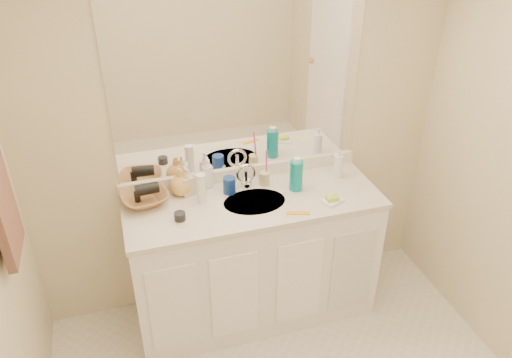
{
  "coord_description": "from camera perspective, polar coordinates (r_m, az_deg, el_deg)",
  "views": [
    {
      "loc": [
        -0.71,
        -1.34,
        2.49
      ],
      "look_at": [
        0.0,
        0.97,
        1.05
      ],
      "focal_mm": 35.0,
      "sensor_mm": 36.0,
      "label": 1
    }
  ],
  "objects": [
    {
      "name": "hair_dryer",
      "position": [
        2.94,
        -12.35,
        -1.12
      ],
      "size": [
        0.14,
        0.08,
        0.07
      ],
      "primitive_type": "cylinder",
      "rotation": [
        0.0,
        1.57,
        0.08
      ],
      "color": "black",
      "rests_on": "wicker_basket"
    },
    {
      "name": "countertop",
      "position": [
        2.95,
        -0.28,
        -2.62
      ],
      "size": [
        1.52,
        0.57,
        0.03
      ],
      "primitive_type": "cube",
      "color": "beige",
      "rests_on": "vanity_cabinet"
    },
    {
      "name": "green_soap",
      "position": [
        2.94,
        8.7,
        -2.19
      ],
      "size": [
        0.07,
        0.05,
        0.03
      ],
      "primitive_type": "cube",
      "rotation": [
        0.0,
        0.0,
        0.02
      ],
      "color": "#B3DA35",
      "rests_on": "soap_dish"
    },
    {
      "name": "backsplash",
      "position": [
        3.13,
        -1.66,
        0.73
      ],
      "size": [
        1.52,
        0.03,
        0.08
      ],
      "primitive_type": "cube",
      "color": "white",
      "rests_on": "countertop"
    },
    {
      "name": "soap_bottle_cream",
      "position": [
        2.98,
        -7.94,
        -0.22
      ],
      "size": [
        0.1,
        0.1,
        0.17
      ],
      "primitive_type": "imported",
      "rotation": [
        0.0,
        0.0,
        0.32
      ],
      "color": "beige",
      "rests_on": "countertop"
    },
    {
      "name": "sink_basin",
      "position": [
        2.93,
        -0.17,
        -2.77
      ],
      "size": [
        0.37,
        0.37,
        0.02
      ],
      "primitive_type": "cylinder",
      "color": "beige",
      "rests_on": "countertop"
    },
    {
      "name": "orange_comb",
      "position": [
        2.83,
        4.83,
        -3.91
      ],
      "size": [
        0.14,
        0.07,
        0.01
      ],
      "primitive_type": "cube",
      "rotation": [
        0.0,
        0.0,
        -0.3
      ],
      "color": "gold",
      "rests_on": "countertop"
    },
    {
      "name": "mouthwash_bottle",
      "position": [
        3.0,
        4.62,
        0.4
      ],
      "size": [
        0.11,
        0.11,
        0.19
      ],
      "primitive_type": "cylinder",
      "rotation": [
        0.0,
        0.0,
        0.4
      ],
      "color": "#0C8A91",
      "rests_on": "countertop"
    },
    {
      "name": "vanity_cabinet",
      "position": [
        3.21,
        -0.26,
        -9.19
      ],
      "size": [
        1.5,
        0.55,
        0.85
      ],
      "primitive_type": "cube",
      "color": "white",
      "rests_on": "floor"
    },
    {
      "name": "soap_dish",
      "position": [
        2.95,
        8.68,
        -2.48
      ],
      "size": [
        0.14,
        0.13,
        0.01
      ],
      "primitive_type": "cube",
      "rotation": [
        0.0,
        0.0,
        0.41
      ],
      "color": "white",
      "rests_on": "countertop"
    },
    {
      "name": "dark_jar",
      "position": [
        2.79,
        -8.7,
        -4.23
      ],
      "size": [
        0.08,
        0.08,
        0.04
      ],
      "primitive_type": "cylinder",
      "rotation": [
        0.0,
        0.0,
        -0.25
      ],
      "color": "black",
      "rests_on": "countertop"
    },
    {
      "name": "soap_bottle_yellow",
      "position": [
        2.98,
        -8.6,
        -0.27
      ],
      "size": [
        0.14,
        0.14,
        0.17
      ],
      "primitive_type": "imported",
      "rotation": [
        0.0,
        0.0,
        0.05
      ],
      "color": "#DFAF56",
      "rests_on": "countertop"
    },
    {
      "name": "wicker_basket",
      "position": [
        2.97,
        -12.61,
        -2.12
      ],
      "size": [
        0.32,
        0.32,
        0.07
      ],
      "primitive_type": "imported",
      "rotation": [
        0.0,
        0.0,
        0.2
      ],
      "color": "olive",
      "rests_on": "countertop"
    },
    {
      "name": "hand_towel",
      "position": [
        2.51,
        -27.02,
        -2.57
      ],
      "size": [
        0.04,
        0.32,
        0.55
      ],
      "primitive_type": "cube",
      "color": "#53352C",
      "rests_on": "towel_ring"
    },
    {
      "name": "mirror",
      "position": [
        2.88,
        -1.9,
        11.93
      ],
      "size": [
        1.48,
        0.01,
        1.2
      ],
      "primitive_type": "cube",
      "color": "white",
      "rests_on": "wall_back"
    },
    {
      "name": "toothbrush",
      "position": [
        3.01,
        1.2,
        1.84
      ],
      "size": [
        0.02,
        0.04,
        0.2
      ],
      "primitive_type": "cylinder",
      "rotation": [
        0.14,
        0.0,
        -0.39
      ],
      "color": "#E73C90",
      "rests_on": "tan_cup"
    },
    {
      "name": "tan_cup",
      "position": [
        3.07,
        1.0,
        0.05
      ],
      "size": [
        0.08,
        0.08,
        0.08
      ],
      "primitive_type": "cylinder",
      "rotation": [
        0.0,
        0.0,
        0.43
      ],
      "color": "#CAC18E",
      "rests_on": "countertop"
    },
    {
      "name": "clear_pump_bottle",
      "position": [
        3.18,
        9.35,
        1.45
      ],
      "size": [
        0.07,
        0.07,
        0.15
      ],
      "primitive_type": "cylinder",
      "rotation": [
        0.0,
        0.0,
        -0.43
      ],
      "color": "white",
      "rests_on": "countertop"
    },
    {
      "name": "extra_white_bottle",
      "position": [
        2.9,
        -6.26,
        -1.02
      ],
      "size": [
        0.07,
        0.07,
        0.18
      ],
      "primitive_type": "cylinder",
      "rotation": [
        0.0,
        0.0,
        -0.35
      ],
      "color": "white",
      "rests_on": "countertop"
    },
    {
      "name": "wall_back",
      "position": [
        3.02,
        -1.81,
        5.47
      ],
      "size": [
        2.6,
        0.02,
        2.4
      ],
      "primitive_type": "cube",
      "color": "beige",
      "rests_on": "floor"
    },
    {
      "name": "blue_mug",
      "position": [
        2.98,
        -3.06,
        -0.72
      ],
      "size": [
        0.09,
        0.09,
        0.1
      ],
      "primitive_type": "cylinder",
      "rotation": [
        0.0,
        0.0,
        0.31
      ],
      "color": "navy",
      "rests_on": "countertop"
    },
    {
      "name": "faucet",
      "position": [
        3.04,
        -1.15,
        0.07
      ],
      "size": [
        0.02,
        0.02,
        0.11
      ],
      "primitive_type": "cylinder",
      "color": "silver",
      "rests_on": "countertop"
    },
    {
      "name": "soap_bottle_white",
      "position": [
        3.03,
        -5.58,
        0.77
      ],
      "size": [
        0.09,
        0.09,
        0.2
      ],
      "primitive_type": "imported",
      "rotation": [
        0.0,
        0.0,
        -0.23
      ],
      "color": "white",
      "rests_on": "countertop"
    }
  ]
}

